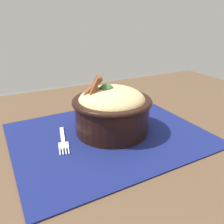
# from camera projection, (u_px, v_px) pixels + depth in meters

# --- Properties ---
(table) EXTENTS (1.38, 0.90, 0.76)m
(table) POSITION_uv_depth(u_px,v_px,m) (108.00, 166.00, 0.57)
(table) COLOR #4C3826
(table) RESTS_ON ground_plane
(placemat) EXTENTS (0.45, 0.37, 0.00)m
(placemat) POSITION_uv_depth(u_px,v_px,m) (109.00, 134.00, 0.56)
(placemat) COLOR #11194C
(placemat) RESTS_ON table
(bowl) EXTENTS (0.21, 0.21, 0.14)m
(bowl) POSITION_uv_depth(u_px,v_px,m) (112.00, 108.00, 0.55)
(bowl) COLOR black
(bowl) RESTS_ON placemat
(fork) EXTENTS (0.04, 0.13, 0.00)m
(fork) POSITION_uv_depth(u_px,v_px,m) (63.00, 141.00, 0.52)
(fork) COLOR silver
(fork) RESTS_ON placemat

